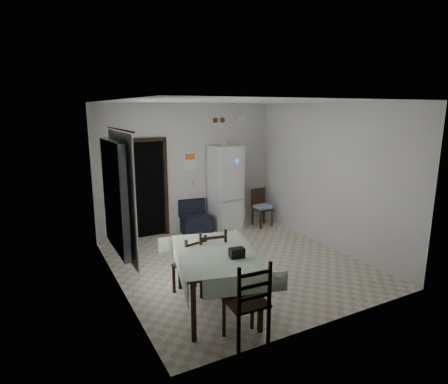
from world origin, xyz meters
name	(u,v)px	position (x,y,z in m)	size (l,w,h in m)	color
ground	(237,264)	(0.00, 0.00, 0.00)	(4.50, 4.50, 0.00)	beige
ceiling	(238,101)	(0.00, 0.00, 2.90)	(4.20, 4.50, 0.02)	white
wall_back	(188,169)	(0.00, 2.25, 1.45)	(4.20, 0.02, 2.90)	silver
wall_front	(328,219)	(0.00, -2.25, 1.45)	(4.20, 0.02, 2.90)	silver
wall_left	(116,200)	(-2.10, 0.00, 1.45)	(0.02, 4.50, 2.90)	silver
wall_right	(328,176)	(2.10, 0.00, 1.45)	(0.02, 4.50, 2.90)	silver
doorway	(141,188)	(-1.05, 2.45, 1.06)	(1.06, 0.52, 2.22)	black
window_recess	(115,196)	(-2.15, -0.20, 1.55)	(0.10, 1.20, 1.60)	silver
curtain	(123,196)	(-2.04, -0.20, 1.55)	(0.02, 1.45, 1.85)	white
curtain_rod	(119,129)	(-2.03, -0.20, 2.50)	(0.02, 0.02, 1.60)	black
calendar	(190,161)	(0.05, 2.24, 1.62)	(0.28, 0.02, 0.40)	white
calendar_image	(190,157)	(0.05, 2.23, 1.72)	(0.24, 0.01, 0.14)	orange
light_switch	(194,183)	(0.15, 2.24, 1.10)	(0.08, 0.02, 0.12)	beige
vent_left	(216,120)	(0.70, 2.23, 2.52)	(0.12, 0.12, 0.03)	brown
vent_right	(222,120)	(0.88, 2.23, 2.52)	(0.12, 0.12, 0.03)	brown
emergency_light	(241,119)	(1.35, 2.21, 2.55)	(0.25, 0.07, 0.09)	white
fridge	(226,188)	(0.80, 1.93, 0.98)	(0.64, 0.64, 1.96)	silver
tan_cone	(224,142)	(0.73, 1.89, 2.05)	(0.21, 0.21, 0.17)	tan
navy_seat	(196,217)	(0.04, 1.93, 0.37)	(0.62, 0.60, 0.75)	black
corner_chair	(262,208)	(1.67, 1.68, 0.45)	(0.39, 0.39, 0.90)	black
dining_table	(216,280)	(-1.04, -1.21, 0.42)	(1.07, 1.63, 0.85)	#A1B399
black_bag	(237,253)	(-0.88, -1.52, 0.91)	(0.20, 0.12, 0.13)	black
dining_chair_far_left	(189,264)	(-1.20, -0.64, 0.48)	(0.41, 0.41, 0.95)	black
dining_chair_far_right	(210,259)	(-0.89, -0.71, 0.52)	(0.45, 0.45, 1.04)	black
dining_chair_near_head	(246,301)	(-1.07, -2.08, 0.54)	(0.46, 0.46, 1.08)	black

